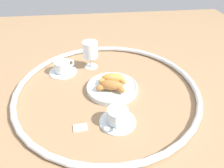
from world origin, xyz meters
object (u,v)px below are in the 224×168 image
object	(u,v)px
sugar_packet	(80,127)
juice_glass_left	(90,50)
coffee_cup_far	(118,117)
pastry_plate	(112,87)
croissant_small	(111,86)
coffee_cup_near	(63,68)
croissant_large	(113,79)

from	to	relation	value
sugar_packet	juice_glass_left	bearing A→B (deg)	-102.69
coffee_cup_far	pastry_plate	bearing A→B (deg)	-90.98
pastry_plate	sugar_packet	distance (m)	0.26
croissant_small	coffee_cup_far	distance (m)	0.17
croissant_small	coffee_cup_near	distance (m)	0.30
croissant_small	sugar_packet	size ratio (longest dim) A/B	2.63
juice_glass_left	sugar_packet	world-z (taller)	juice_glass_left
juice_glass_left	coffee_cup_far	bearing A→B (deg)	101.14
coffee_cup_near	sugar_packet	size ratio (longest dim) A/B	2.72
croissant_small	coffee_cup_near	world-z (taller)	croissant_small
coffee_cup_near	coffee_cup_far	distance (m)	0.44
sugar_packet	coffee_cup_near	bearing A→B (deg)	-82.60
croissant_large	coffee_cup_near	size ratio (longest dim) A/B	1.00
croissant_large	juice_glass_left	world-z (taller)	juice_glass_left
pastry_plate	coffee_cup_far	distance (m)	0.20
croissant_large	sugar_packet	size ratio (longest dim) A/B	2.72
sugar_packet	croissant_small	bearing A→B (deg)	-130.82
juice_glass_left	croissant_small	bearing A→B (deg)	107.94
croissant_large	sugar_packet	world-z (taller)	croissant_large
coffee_cup_far	sugar_packet	distance (m)	0.14
pastry_plate	juice_glass_left	distance (m)	0.24
pastry_plate	coffee_cup_near	size ratio (longest dim) A/B	1.67
pastry_plate	sugar_packet	world-z (taller)	pastry_plate
coffee_cup_far	juice_glass_left	size ratio (longest dim) A/B	0.97
juice_glass_left	sugar_packet	size ratio (longest dim) A/B	2.80
pastry_plate	croissant_small	distance (m)	0.04
coffee_cup_near	juice_glass_left	distance (m)	0.16
croissant_large	coffee_cup_near	distance (m)	0.28
coffee_cup_far	croissant_small	bearing A→B (deg)	-88.66
coffee_cup_near	coffee_cup_far	world-z (taller)	same
croissant_small	sugar_packet	distance (m)	0.23
croissant_small	juice_glass_left	bearing A→B (deg)	-72.06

